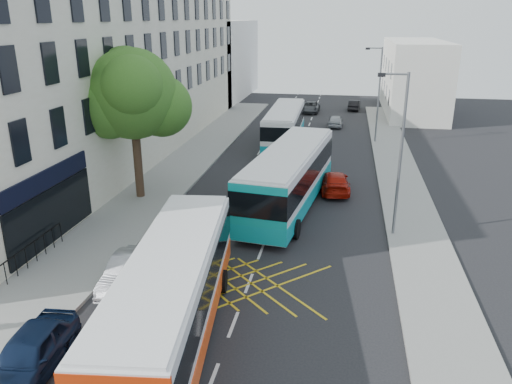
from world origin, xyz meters
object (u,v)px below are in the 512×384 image
at_px(lamp_far, 378,90).
at_px(bus_near, 172,294).
at_px(bus_far, 285,125).
at_px(parked_car_silver, 128,271).
at_px(bus_mid, 289,177).
at_px(street_tree, 132,95).
at_px(parked_car_blue, 30,354).
at_px(distant_car_dark, 354,105).
at_px(distant_car_grey, 310,107).
at_px(lamp_near, 399,147).
at_px(distant_car_silver, 336,121).
at_px(red_hatchback, 335,182).

relative_size(lamp_far, bus_near, 0.68).
xyz_separation_m(bus_far, parked_car_silver, (-3.38, -25.20, -1.02)).
bearing_deg(parked_car_silver, bus_mid, 58.40).
xyz_separation_m(street_tree, parked_car_blue, (2.91, -15.61, -5.58)).
relative_size(bus_near, bus_far, 1.04).
bearing_deg(distant_car_dark, distant_car_grey, 30.58).
xyz_separation_m(lamp_near, distant_car_silver, (-3.53, 26.37, -4.03)).
bearing_deg(lamp_near, bus_mid, 151.13).
height_order(distant_car_grey, distant_car_dark, distant_car_grey).
bearing_deg(bus_far, street_tree, -115.45).
xyz_separation_m(distant_car_grey, distant_car_dark, (5.01, 2.46, -0.01)).
bearing_deg(street_tree, distant_car_silver, 64.47).
bearing_deg(parked_car_blue, distant_car_dark, 74.05).
relative_size(lamp_near, bus_near, 0.68).
relative_size(bus_far, distant_car_silver, 3.26).
distance_m(lamp_near, lamp_far, 20.00).
bearing_deg(bus_near, bus_mid, 72.91).
height_order(street_tree, distant_car_dark, street_tree).
distance_m(bus_near, distant_car_dark, 46.85).
height_order(street_tree, bus_near, street_tree).
height_order(parked_car_silver, red_hatchback, parked_car_silver).
bearing_deg(bus_near, red_hatchback, 66.60).
height_order(bus_far, parked_car_blue, bus_far).
relative_size(bus_mid, parked_car_blue, 3.01).
relative_size(lamp_far, red_hatchback, 1.85).
distance_m(lamp_near, red_hatchback, 8.14).
bearing_deg(parked_car_silver, bus_near, -48.33).
distance_m(street_tree, distant_car_grey, 32.42).
bearing_deg(bus_near, lamp_far, 68.46).
bearing_deg(street_tree, distant_car_dark, 68.55).
xyz_separation_m(lamp_far, parked_car_silver, (-11.10, -27.00, -3.98)).
bearing_deg(bus_near, distant_car_dark, 75.52).
bearing_deg(distant_car_silver, street_tree, 66.58).
bearing_deg(bus_far, bus_mid, -82.80).
bearing_deg(distant_car_silver, distant_car_grey, -65.41).
distance_m(lamp_near, bus_far, 19.98).
height_order(bus_mid, parked_car_silver, bus_mid).
xyz_separation_m(lamp_near, bus_mid, (-5.59, 3.08, -2.78)).
distance_m(red_hatchback, distant_car_silver, 19.96).
xyz_separation_m(parked_car_silver, distant_car_silver, (7.57, 33.37, -0.05)).
distance_m(bus_far, parked_car_silver, 25.44).
relative_size(street_tree, parked_car_blue, 2.10).
height_order(lamp_near, parked_car_silver, lamp_near).
bearing_deg(lamp_far, parked_car_blue, -109.87).
xyz_separation_m(bus_near, distant_car_silver, (4.51, 36.46, -1.11)).
xyz_separation_m(bus_near, parked_car_silver, (-3.06, 3.10, -1.06)).
height_order(bus_near, parked_car_silver, bus_near).
relative_size(street_tree, lamp_near, 1.10).
distance_m(red_hatchback, distant_car_grey, 27.66).
bearing_deg(parked_car_blue, street_tree, 96.36).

